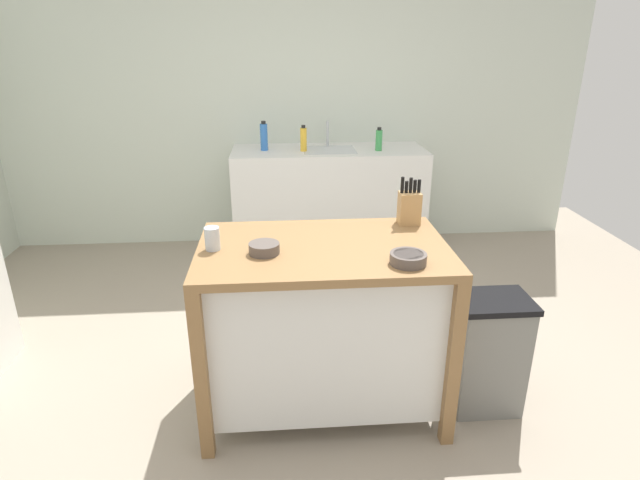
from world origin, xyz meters
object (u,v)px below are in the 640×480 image
Objects in this scene: kitchen_island at (323,318)px; bottle_spray_cleaner at (264,137)px; bottle_dish_soap at (303,139)px; bowl_stoneware_deep at (408,258)px; trash_bin at (488,353)px; sink_faucet at (328,133)px; knife_block at (409,207)px; drinking_cup at (212,239)px; bowl_ceramic_small at (264,248)px; bottle_hand_soap at (379,140)px.

kitchen_island is 4.88× the size of bottle_spray_cleaner.
bowl_stoneware_deep is at bearing -81.46° from bottle_dish_soap.
kitchen_island is at bearing 173.42° from trash_bin.
trash_bin is 2.86× the size of sink_faucet.
bottle_spray_cleaner is (-1.16, 2.21, 0.72)m from trash_bin.
bottle_dish_soap is (0.01, 2.05, 0.52)m from kitchen_island.
knife_block reaches higher than bottle_dish_soap.
knife_block is at bearing 29.98° from kitchen_island.
trash_bin is 2.58× the size of bottle_spray_cleaner.
knife_block is 2.34× the size of drinking_cup.
bowl_ceramic_small reaches higher than trash_bin.
bottle_hand_soap is at bearing 72.49° from kitchen_island.
kitchen_island is 0.51m from bowl_ceramic_small.
bottle_hand_soap is (0.41, -0.22, -0.02)m from sink_faucet.
bottle_hand_soap is at bearing 82.76° from bowl_stoneware_deep.
bottle_hand_soap is (0.64, 2.02, 0.51)m from kitchen_island.
bottle_spray_cleaner is (0.20, 2.12, 0.08)m from drinking_cup.
bottle_spray_cleaner is (-0.80, 1.84, 0.04)m from knife_block.
sink_faucet reaches higher than trash_bin.
bottle_spray_cleaner is at bearing -166.28° from sink_faucet.
bowl_stoneware_deep is (-0.12, -0.51, -0.07)m from knife_block.
sink_faucet reaches higher than kitchen_island.
bottle_dish_soap is at bearing -10.10° from bottle_spray_cleaner.
trash_bin is at bearing -6.58° from kitchen_island.
kitchen_island is 6.13× the size of bottle_hand_soap.
bowl_ceramic_small is 1.30× the size of drinking_cup.
trash_bin is 2.24m from bottle_hand_soap.
bottle_hand_soap is at bearing -28.21° from sink_faucet.
sink_faucet reaches higher than bowl_stoneware_deep.
bowl_stoneware_deep is at bearing -74.01° from bottle_spray_cleaner.
bottle_hand_soap reaches higher than trash_bin.
bowl_stoneware_deep is 2.44m from bottle_spray_cleaner.
bottle_spray_cleaner is (-0.55, -0.13, 0.00)m from sink_faucet.
knife_block is 0.53m from bowl_stoneware_deep.
bowl_ceramic_small is at bearing -15.21° from drinking_cup.
drinking_cup is (-0.24, 0.07, 0.03)m from bowl_ceramic_small.
knife_block is (0.47, 0.27, 0.49)m from kitchen_island.
trash_bin is 2.59m from bottle_spray_cleaner.
bowl_stoneware_deep is 2.28m from bottle_hand_soap.
trash_bin is at bearing -45.81° from knife_block.
bottle_dish_soap is 0.88× the size of bottle_spray_cleaner.
drinking_cup is (-0.99, -0.28, -0.04)m from knife_block.
kitchen_island is 2.32m from sink_faucet.
bottle_spray_cleaner reaches higher than knife_block.
drinking_cup is at bearing -108.27° from sink_faucet.
bowl_stoneware_deep is 0.26× the size of trash_bin.
bottle_spray_cleaner is at bearing 84.73° from drinking_cup.
drinking_cup is (-0.87, 0.23, 0.03)m from bowl_stoneware_deep.
knife_block is 0.83m from bowl_ceramic_small.
drinking_cup reaches higher than bowl_ceramic_small.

